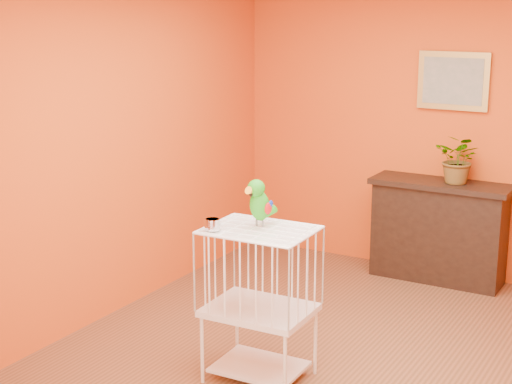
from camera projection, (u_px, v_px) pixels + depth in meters
The scene contains 8 objects.
ground at pixel (343, 369), 5.30m from camera, with size 4.50×4.50×0.00m, color brown.
room_shell at pixel (350, 138), 4.92m from camera, with size 4.50×4.50×4.50m.
console_cabinet at pixel (438, 231), 6.90m from camera, with size 1.21×0.43×0.89m.
potted_plant at pixel (460, 164), 6.72m from camera, with size 0.38×0.42×0.33m, color #26722D.
framed_picture at pixel (453, 81), 6.74m from camera, with size 0.62×0.04×0.50m.
birdcage at pixel (259, 302), 5.04m from camera, with size 0.68×0.53×1.02m.
feed_cup at pixel (212, 224), 4.89m from camera, with size 0.10×0.10×0.07m, color silver.
parrot at pixel (259, 202), 4.95m from camera, with size 0.16×0.28×0.32m.
Camera 1 is at (1.92, -4.50, 2.42)m, focal length 55.00 mm.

